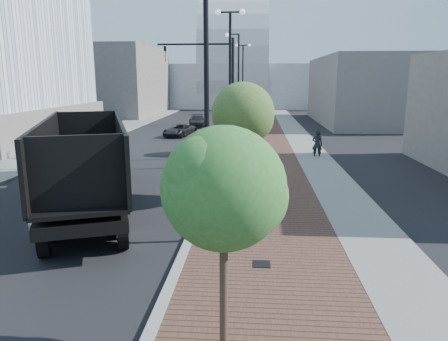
# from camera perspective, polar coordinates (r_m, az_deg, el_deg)

# --- Properties ---
(sidewalk) EXTENTS (7.00, 140.00, 0.12)m
(sidewalk) POSITION_cam_1_polar(r_m,az_deg,el_deg) (43.54, 6.10, 5.38)
(sidewalk) COLOR #4C2D23
(sidewalk) RESTS_ON ground
(concrete_strip) EXTENTS (2.40, 140.00, 0.13)m
(concrete_strip) POSITION_cam_1_polar(r_m,az_deg,el_deg) (43.70, 9.66, 5.31)
(concrete_strip) COLOR slate
(concrete_strip) RESTS_ON ground
(curb) EXTENTS (0.30, 140.00, 0.14)m
(curb) POSITION_cam_1_polar(r_m,az_deg,el_deg) (43.57, 1.47, 5.46)
(curb) COLOR gray
(curb) RESTS_ON ground
(west_sidewalk) EXTENTS (4.00, 140.00, 0.12)m
(west_sidewalk) POSITION_cam_1_polar(r_m,az_deg,el_deg) (46.08, -14.97, 5.42)
(west_sidewalk) COLOR slate
(west_sidewalk) RESTS_ON ground
(dump_truck) EXTENTS (7.43, 13.98, 3.83)m
(dump_truck) POSITION_cam_1_polar(r_m,az_deg,el_deg) (20.85, -18.04, 1.47)
(dump_truck) COLOR black
(dump_truck) RESTS_ON ground
(white_sedan) EXTENTS (2.02, 4.71, 1.51)m
(white_sedan) POSITION_cam_1_polar(r_m,az_deg,el_deg) (17.49, -19.98, -3.60)
(white_sedan) COLOR silver
(white_sedan) RESTS_ON ground
(dark_car_mid) EXTENTS (3.10, 4.55, 1.16)m
(dark_car_mid) POSITION_cam_1_polar(r_m,az_deg,el_deg) (40.05, -6.13, 5.52)
(dark_car_mid) COLOR black
(dark_car_mid) RESTS_ON ground
(dark_car_far) EXTENTS (2.74, 4.80, 1.31)m
(dark_car_far) POSITION_cam_1_polar(r_m,az_deg,el_deg) (47.93, -3.62, 6.79)
(dark_car_far) COLOR black
(dark_car_far) RESTS_ON ground
(pedestrian) EXTENTS (0.78, 0.59, 1.95)m
(pedestrian) POSITION_cam_1_polar(r_m,az_deg,el_deg) (29.30, 12.67, 3.53)
(pedestrian) COLOR black
(pedestrian) RESTS_ON ground
(streetlight_1) EXTENTS (1.44, 0.56, 9.21)m
(streetlight_1) POSITION_cam_1_polar(r_m,az_deg,el_deg) (13.34, -2.87, 8.04)
(streetlight_1) COLOR black
(streetlight_1) RESTS_ON ground
(streetlight_2) EXTENTS (1.72, 0.56, 9.28)m
(streetlight_2) POSITION_cam_1_polar(r_m,az_deg,el_deg) (25.25, 0.82, 11.21)
(streetlight_2) COLOR black
(streetlight_2) RESTS_ON ground
(streetlight_3) EXTENTS (1.44, 0.56, 9.21)m
(streetlight_3) POSITION_cam_1_polar(r_m,az_deg,el_deg) (37.24, 1.80, 10.87)
(streetlight_3) COLOR black
(streetlight_3) RESTS_ON ground
(streetlight_4) EXTENTS (1.72, 0.56, 9.28)m
(streetlight_4) POSITION_cam_1_polar(r_m,az_deg,el_deg) (49.22, 2.58, 11.80)
(streetlight_4) COLOR black
(streetlight_4) RESTS_ON ground
(traffic_mast) EXTENTS (5.09, 0.20, 8.00)m
(traffic_mast) POSITION_cam_1_polar(r_m,az_deg,el_deg) (28.30, -0.65, 11.68)
(traffic_mast) COLOR black
(traffic_mast) RESTS_ON ground
(tree_0) EXTENTS (2.34, 2.28, 4.58)m
(tree_0) POSITION_cam_1_polar(r_m,az_deg,el_deg) (7.49, 0.32, -2.52)
(tree_0) COLOR #382619
(tree_0) RESTS_ON ground
(tree_1) EXTENTS (2.76, 2.76, 5.26)m
(tree_1) POSITION_cam_1_polar(r_m,az_deg,el_deg) (18.28, 2.76, 7.75)
(tree_1) COLOR #382619
(tree_1) RESTS_ON ground
(tree_2) EXTENTS (2.50, 2.47, 4.94)m
(tree_2) POSITION_cam_1_polar(r_m,az_deg,el_deg) (30.27, 3.41, 9.25)
(tree_2) COLOR #382619
(tree_2) RESTS_ON ground
(tree_3) EXTENTS (2.44, 2.39, 4.92)m
(tree_3) POSITION_cam_1_polar(r_m,az_deg,el_deg) (42.25, 3.70, 10.18)
(tree_3) COLOR #382619
(tree_3) RESTS_ON ground
(convention_center) EXTENTS (50.00, 30.00, 50.00)m
(convention_center) POSITION_cam_1_polar(r_m,az_deg,el_deg) (88.29, 1.68, 12.86)
(convention_center) COLOR #A0A5AA
(convention_center) RESTS_ON ground
(commercial_block_nw) EXTENTS (14.00, 20.00, 10.00)m
(commercial_block_nw) POSITION_cam_1_polar(r_m,az_deg,el_deg) (66.96, -15.31, 11.71)
(commercial_block_nw) COLOR #5F5B56
(commercial_block_nw) RESTS_ON ground
(commercial_block_ne) EXTENTS (12.00, 22.00, 8.00)m
(commercial_block_ne) POSITION_cam_1_polar(r_m,az_deg,el_deg) (54.98, 19.24, 10.35)
(commercial_block_ne) COLOR #67625D
(commercial_block_ne) RESTS_ON ground
(utility_cover_1) EXTENTS (0.50, 0.50, 0.02)m
(utility_cover_1) POSITION_cam_1_polar(r_m,az_deg,el_deg) (12.36, 5.21, -12.66)
(utility_cover_1) COLOR black
(utility_cover_1) RESTS_ON sidewalk
(utility_cover_2) EXTENTS (0.50, 0.50, 0.02)m
(utility_cover_2) POSITION_cam_1_polar(r_m,az_deg,el_deg) (22.80, 4.84, -0.87)
(utility_cover_2) COLOR black
(utility_cover_2) RESTS_ON sidewalk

